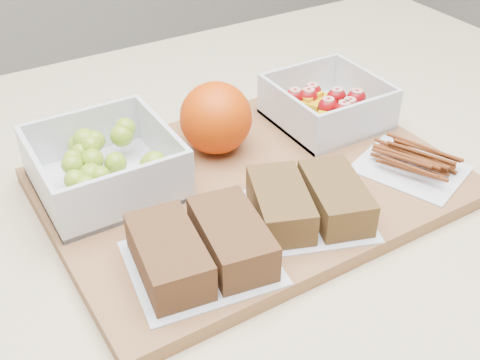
{
  "coord_description": "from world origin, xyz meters",
  "views": [
    {
      "loc": [
        -0.25,
        -0.41,
        1.28
      ],
      "look_at": [
        0.01,
        0.02,
        0.93
      ],
      "focal_mm": 45.0,
      "sensor_mm": 36.0,
      "label": 1
    }
  ],
  "objects": [
    {
      "name": "fruit_container",
      "position": [
        0.17,
        0.08,
        0.94
      ],
      "size": [
        0.12,
        0.12,
        0.05
      ],
      "color": "silver",
      "rests_on": "cutting_board"
    },
    {
      "name": "sandwich_bag_center",
      "position": [
        0.04,
        -0.06,
        0.93
      ],
      "size": [
        0.15,
        0.14,
        0.04
      ],
      "color": "silver",
      "rests_on": "cutting_board"
    },
    {
      "name": "cutting_board",
      "position": [
        0.03,
        0.03,
        0.91
      ],
      "size": [
        0.43,
        0.31,
        0.02
      ],
      "primitive_type": "cube",
      "rotation": [
        0.0,
        0.0,
        0.02
      ],
      "color": "#8F603B",
      "rests_on": "counter"
    },
    {
      "name": "grape_container",
      "position": [
        -0.11,
        0.09,
        0.94
      ],
      "size": [
        0.14,
        0.14,
        0.06
      ],
      "color": "silver",
      "rests_on": "cutting_board"
    },
    {
      "name": "orange",
      "position": [
        0.02,
        0.1,
        0.96
      ],
      "size": [
        0.08,
        0.08,
        0.08
      ],
      "primitive_type": "sphere",
      "color": "#D24104",
      "rests_on": "cutting_board"
    },
    {
      "name": "sandwich_bag_left",
      "position": [
        -0.08,
        -0.06,
        0.93
      ],
      "size": [
        0.14,
        0.13,
        0.04
      ],
      "color": "silver",
      "rests_on": "cutting_board"
    },
    {
      "name": "pretzel_bag",
      "position": [
        0.18,
        -0.05,
        0.93
      ],
      "size": [
        0.12,
        0.13,
        0.02
      ],
      "color": "silver",
      "rests_on": "cutting_board"
    }
  ]
}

